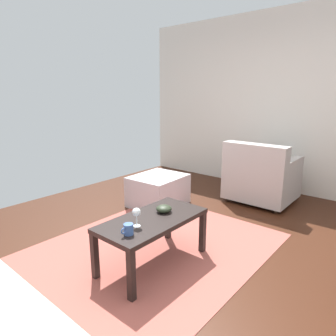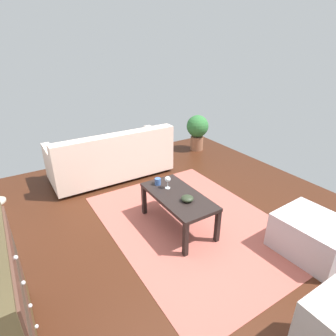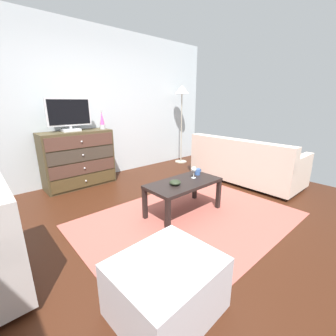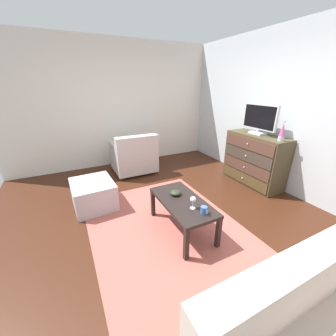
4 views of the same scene
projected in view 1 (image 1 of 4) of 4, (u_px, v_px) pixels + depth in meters
The scene contains 9 objects.
ground_plane at pixel (173, 254), 2.87m from camera, with size 5.77×4.92×0.05m, color #391B0F.
wall_plain_left at pixel (284, 103), 4.50m from camera, with size 0.12×4.92×2.70m, color silver.
area_rug at pixel (144, 253), 2.84m from camera, with size 2.60×1.90×0.01m, color #9E4F45.
coffee_table at pixel (153, 224), 2.59m from camera, with size 0.98×0.49×0.44m.
wine_glass at pixel (137, 213), 2.38m from camera, with size 0.07×0.07×0.16m.
mug at pixel (128, 229), 2.26m from camera, with size 0.11×0.08×0.08m.
bowl_decorative at pixel (164, 209), 2.70m from camera, with size 0.14×0.14×0.06m, color #242D1D.
armchair at pixel (261, 177), 4.16m from camera, with size 0.80×0.85×0.85m.
ottoman at pixel (158, 190), 4.06m from camera, with size 0.70×0.60×0.41m, color #B5ADB1.
Camera 1 is at (2.01, 1.63, 1.48)m, focal length 31.86 mm.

